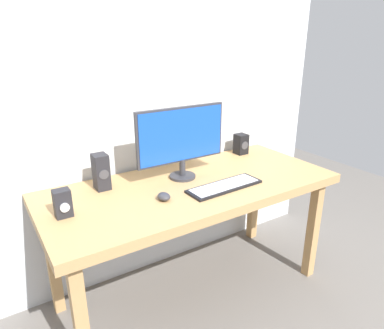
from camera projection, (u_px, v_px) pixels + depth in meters
name	position (u px, v px, depth m)	size (l,w,h in m)	color
ground_plane	(192.00, 290.00, 2.33)	(6.00, 6.00, 0.00)	slate
wall_back	(155.00, 52.00, 2.15)	(2.68, 0.04, 3.00)	silver
desk	(192.00, 195.00, 2.09)	(1.74, 0.76, 0.77)	tan
monitor	(181.00, 138.00, 2.07)	(0.58, 0.16, 0.44)	#333338
keyboard_primary	(224.00, 186.00, 2.01)	(0.47, 0.17, 0.02)	black
mouse	(164.00, 196.00, 1.85)	(0.07, 0.08, 0.04)	#333338
speaker_right	(241.00, 144.00, 2.56)	(0.08, 0.09, 0.15)	black
speaker_left	(101.00, 172.00, 1.96)	(0.08, 0.10, 0.21)	#232328
audio_controller	(63.00, 203.00, 1.67)	(0.08, 0.08, 0.14)	#232328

